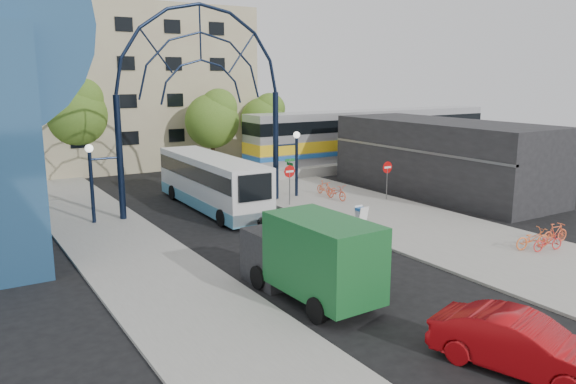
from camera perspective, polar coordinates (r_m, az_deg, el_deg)
ground at (r=22.96m, az=6.02°, el=-8.72°), size 120.00×120.00×0.00m
sidewalk_east at (r=30.90m, az=13.21°, el=-3.48°), size 8.00×56.00×0.12m
plaza_west at (r=25.17m, az=-14.63°, el=-7.05°), size 5.00×50.00×0.12m
gateway_arch at (r=33.66m, az=-8.81°, el=12.53°), size 13.64×0.44×12.10m
stop_sign at (r=34.64m, az=0.16°, el=1.73°), size 0.80×0.07×2.50m
do_not_enter_sign at (r=36.77m, az=10.06°, el=2.11°), size 0.76×0.07×2.48m
street_name_sign at (r=35.33m, az=0.19°, el=2.16°), size 0.70×0.70×2.80m
sandwich_board at (r=30.57m, az=7.46°, el=-2.11°), size 0.55×0.61×0.99m
commercial_block_east at (r=40.18m, az=15.41°, el=3.43°), size 6.00×16.00×5.00m
apartment_block at (r=54.09m, az=-15.74°, el=10.22°), size 20.00×12.10×14.00m
train_platform at (r=51.79m, az=8.56°, el=3.14°), size 32.00×5.00×0.80m
train_car at (r=51.48m, az=8.65°, el=5.89°), size 25.10×3.05×4.20m
tree_north_a at (r=47.16m, az=-7.56°, el=7.48°), size 4.48×4.48×7.00m
tree_north_b at (r=47.84m, az=-20.70°, el=7.69°), size 5.12×5.12×8.00m
tree_north_c at (r=51.68m, az=-2.38°, el=7.57°), size 4.16×4.16×6.50m
city_bus at (r=34.54m, az=-7.79°, el=1.06°), size 2.99×11.76×3.21m
green_truck at (r=20.47m, az=2.16°, el=-6.57°), size 2.60×6.30×3.14m
black_suv at (r=27.59m, az=0.26°, el=-3.80°), size 2.60×4.64×1.22m
red_sedan at (r=17.09m, az=22.64°, el=-14.11°), size 3.13×5.17×1.61m
bike_near_a at (r=36.49m, az=4.97°, el=-0.00°), size 0.69×1.90×0.99m
bike_near_b at (r=37.93m, az=3.72°, el=0.43°), size 0.54×1.59×0.94m
bike_far_a at (r=28.39m, az=24.88°, el=-4.60°), size 1.72×0.87×0.86m
bike_far_b at (r=29.93m, az=25.52°, el=-3.77°), size 1.63×0.63×0.95m
bike_far_c at (r=28.39m, az=23.58°, el=-4.37°), size 1.95×1.01×0.98m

